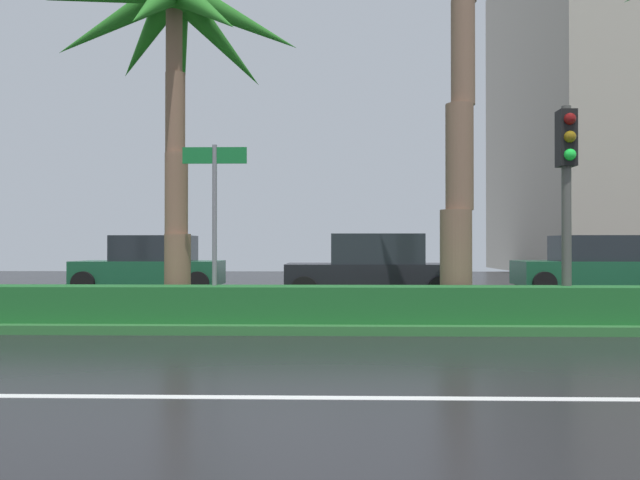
# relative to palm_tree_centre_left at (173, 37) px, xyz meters

# --- Properties ---
(ground_plane) EXTENTS (90.00, 42.00, 0.10)m
(ground_plane) POSITION_rel_palm_tree_centre_left_xyz_m (2.71, 1.34, -5.36)
(ground_plane) COLOR black
(near_lane_divider_stripe) EXTENTS (81.00, 0.14, 0.01)m
(near_lane_divider_stripe) POSITION_rel_palm_tree_centre_left_xyz_m (2.71, -5.66, -5.31)
(near_lane_divider_stripe) COLOR white
(near_lane_divider_stripe) RESTS_ON ground_plane
(median_strip) EXTENTS (85.50, 4.00, 0.15)m
(median_strip) POSITION_rel_palm_tree_centre_left_xyz_m (2.71, 0.34, -5.24)
(median_strip) COLOR #2D6B33
(median_strip) RESTS_ON ground_plane
(median_hedge) EXTENTS (76.50, 0.70, 0.60)m
(median_hedge) POSITION_rel_palm_tree_centre_left_xyz_m (2.71, -1.06, -4.86)
(median_hedge) COLOR #1E6028
(median_hedge) RESTS_ON median_strip
(palm_tree_centre_left) EXTENTS (4.82, 4.58, 6.52)m
(palm_tree_centre_left) POSITION_rel_palm_tree_centre_left_xyz_m (0.00, 0.00, 0.00)
(palm_tree_centre_left) COLOR brown
(palm_tree_centre_left) RESTS_ON median_strip
(traffic_signal_median_right) EXTENTS (0.28, 0.43, 3.65)m
(traffic_signal_median_right) POSITION_rel_palm_tree_centre_left_xyz_m (6.95, -0.87, -2.65)
(traffic_signal_median_right) COLOR #4C4C47
(traffic_signal_median_right) RESTS_ON median_strip
(street_name_sign) EXTENTS (1.10, 0.08, 3.00)m
(street_name_sign) POSITION_rel_palm_tree_centre_left_xyz_m (0.97, -0.94, -3.24)
(street_name_sign) COLOR slate
(street_name_sign) RESTS_ON median_strip
(car_in_traffic_second) EXTENTS (4.30, 2.02, 1.72)m
(car_in_traffic_second) POSITION_rel_palm_tree_centre_left_xyz_m (-2.51, 7.17, -4.49)
(car_in_traffic_second) COLOR #195133
(car_in_traffic_second) RESTS_ON ground_plane
(car_in_traffic_third) EXTENTS (4.30, 2.02, 1.72)m
(car_in_traffic_third) POSITION_rel_palm_tree_centre_left_xyz_m (3.98, 4.51, -4.49)
(car_in_traffic_third) COLOR black
(car_in_traffic_third) RESTS_ON ground_plane
(car_in_traffic_fourth) EXTENTS (4.30, 2.02, 1.72)m
(car_in_traffic_fourth) POSITION_rel_palm_tree_centre_left_xyz_m (10.69, 7.34, -4.49)
(car_in_traffic_fourth) COLOR #195133
(car_in_traffic_fourth) RESTS_ON ground_plane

